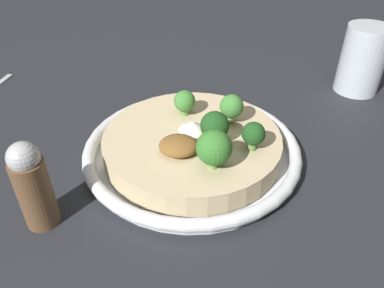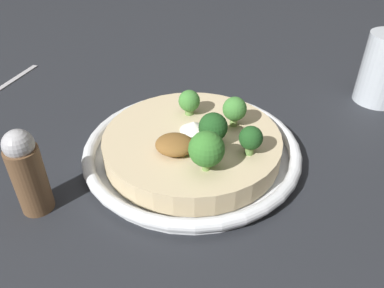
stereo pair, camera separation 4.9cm
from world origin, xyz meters
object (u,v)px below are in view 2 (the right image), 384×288
Objects in this scene: broccoli_back_left at (251,139)px; pepper_shaker at (27,172)px; broccoli_left at (213,128)px; broccoli_back at (207,149)px; broccoli_front_left at (235,109)px; risotto_bowl at (192,147)px; broccoli_front at (189,101)px.

broccoli_back_left is 0.25m from pepper_shaker.
broccoli_left is (0.05, -0.01, 0.00)m from broccoli_back_left.
broccoli_front_left is (-0.02, -0.10, -0.00)m from broccoli_back.
broccoli_front_left is 0.05m from broccoli_left.
broccoli_left is (-0.03, 0.01, 0.04)m from risotto_bowl.
pepper_shaker is (0.14, 0.17, -0.00)m from broccoli_front.
broccoli_front is at bearing -16.16° from broccoli_front_left.
broccoli_front is (0.01, -0.05, 0.04)m from risotto_bowl.
broccoli_back reaches higher than broccoli_front.
broccoli_front is 0.87× the size of broccoli_front_left.
broccoli_back_left is (-0.02, 0.06, -0.00)m from broccoli_front_left.
broccoli_back is 1.19× the size of broccoli_front_left.
broccoli_front is 0.96× the size of broccoli_back_left.
broccoli_front_left reaches higher than risotto_bowl.
broccoli_left is at bearing 64.73° from broccoli_front_left.
broccoli_left is (-0.00, -0.05, -0.00)m from broccoli_back.
broccoli_front_left reaches higher than broccoli_front.
broccoli_left reaches higher than broccoli_back_left.
broccoli_left is (0.02, 0.05, -0.00)m from broccoli_front_left.
broccoli_front_left is at bearing 163.84° from broccoli_front.
broccoli_back is at bearing 39.00° from broccoli_back_left.
broccoli_back is 0.47× the size of pepper_shaker.
broccoli_front_left is (-0.06, 0.02, 0.00)m from broccoli_front.
broccoli_left is at bearing -149.91° from pepper_shaker.
pepper_shaker reaches higher than broccoli_left.
broccoli_back is at bearing 89.07° from broccoli_left.
broccoli_back_left is at bearing -157.64° from pepper_shaker.
broccoli_front_left is 0.26m from pepper_shaker.
broccoli_front is 0.23m from pepper_shaker.
broccoli_front_left is at bearing -115.27° from broccoli_left.
broccoli_front_left is (-0.05, -0.03, 0.04)m from risotto_bowl.
risotto_bowl is at bearing -19.62° from broccoli_back_left.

